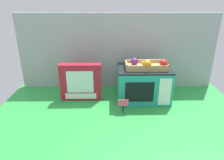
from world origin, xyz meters
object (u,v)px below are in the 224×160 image
(cookie_set_box, at_px, (81,82))
(toy_microwave, at_px, (143,83))
(food_groups_crate, at_px, (147,65))
(price_sign, at_px, (123,104))

(cookie_set_box, bearing_deg, toy_microwave, 0.28)
(toy_microwave, bearing_deg, food_groups_crate, -62.77)
(cookie_set_box, relative_size, price_sign, 3.05)
(toy_microwave, height_order, food_groups_crate, food_groups_crate)
(price_sign, bearing_deg, cookie_set_box, 145.12)
(toy_microwave, height_order, price_sign, toy_microwave)
(food_groups_crate, relative_size, cookie_set_box, 0.97)
(food_groups_crate, relative_size, price_sign, 2.96)
(cookie_set_box, bearing_deg, price_sign, -34.88)
(toy_microwave, distance_m, cookie_set_box, 0.47)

